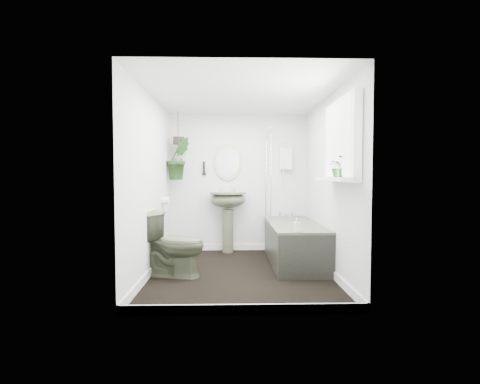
{
  "coord_description": "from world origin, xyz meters",
  "views": [
    {
      "loc": [
        -0.12,
        -4.49,
        1.26
      ],
      "look_at": [
        0.0,
        0.15,
        1.05
      ],
      "focal_mm": 26.0,
      "sensor_mm": 36.0,
      "label": 1
    }
  ],
  "objects": [
    {
      "name": "floor",
      "position": [
        0.0,
        0.0,
        -0.01
      ],
      "size": [
        2.3,
        2.8,
        0.02
      ],
      "primitive_type": "cube",
      "color": "black",
      "rests_on": "ground"
    },
    {
      "name": "oval_mirror",
      "position": [
        -0.17,
        1.37,
        1.5
      ],
      "size": [
        0.46,
        0.03,
        0.62
      ],
      "primitive_type": "ellipsoid",
      "color": "#C8BA8D",
      "rests_on": "wall_back"
    },
    {
      "name": "wall_left",
      "position": [
        -1.16,
        0.0,
        1.15
      ],
      "size": [
        0.02,
        2.8,
        2.3
      ],
      "primitive_type": "cube",
      "color": "white",
      "rests_on": "ground"
    },
    {
      "name": "wall_back",
      "position": [
        0.0,
        1.41,
        1.15
      ],
      "size": [
        2.3,
        0.02,
        2.3
      ],
      "primitive_type": "cube",
      "color": "white",
      "rests_on": "ground"
    },
    {
      "name": "wall_right",
      "position": [
        1.16,
        0.0,
        1.15
      ],
      "size": [
        0.02,
        2.8,
        2.3
      ],
      "primitive_type": "cube",
      "color": "white",
      "rests_on": "ground"
    },
    {
      "name": "skirting",
      "position": [
        0.0,
        0.0,
        0.05
      ],
      "size": [
        2.3,
        2.8,
        0.1
      ],
      "primitive_type": "cube",
      "color": "white",
      "rests_on": "floor"
    },
    {
      "name": "window_blinds",
      "position": [
        1.04,
        -0.7,
        1.65
      ],
      "size": [
        0.01,
        0.86,
        0.76
      ],
      "primitive_type": "cube",
      "color": "white",
      "rests_on": "wall_right"
    },
    {
      "name": "hanging_pot",
      "position": [
        -0.97,
        1.14,
        1.83
      ],
      "size": [
        0.16,
        0.16,
        0.12
      ],
      "primitive_type": "cylinder",
      "color": "#2E221B",
      "rests_on": "ceiling"
    },
    {
      "name": "pedestal_sink",
      "position": [
        -0.17,
        1.23,
        0.5
      ],
      "size": [
        0.65,
        0.57,
        1.0
      ],
      "primitive_type": null,
      "rotation": [
        0.0,
        0.0,
        -0.13
      ],
      "color": "#474D36",
      "rests_on": "floor"
    },
    {
      "name": "window_recess",
      "position": [
        1.09,
        -0.7,
        1.65
      ],
      "size": [
        0.08,
        1.0,
        0.9
      ],
      "primitive_type": "cube",
      "color": "white",
      "rests_on": "wall_right"
    },
    {
      "name": "hanging_plant",
      "position": [
        -0.97,
        1.14,
        1.55
      ],
      "size": [
        0.48,
        0.45,
        0.69
      ],
      "primitive_type": "imported",
      "rotation": [
        0.0,
        0.0,
        0.51
      ],
      "color": "black",
      "rests_on": "ceiling"
    },
    {
      "name": "bathtub",
      "position": [
        0.8,
        0.5,
        0.29
      ],
      "size": [
        0.72,
        1.72,
        0.58
      ],
      "primitive_type": null,
      "color": "#474D36",
      "rests_on": "floor"
    },
    {
      "name": "toilet",
      "position": [
        -0.85,
        -0.11,
        0.41
      ],
      "size": [
        0.89,
        0.65,
        0.82
      ],
      "primitive_type": "imported",
      "rotation": [
        0.0,
        0.0,
        1.3
      ],
      "color": "#474D36",
      "rests_on": "floor"
    },
    {
      "name": "soap_bottle",
      "position": [
        0.68,
        -0.29,
        0.67
      ],
      "size": [
        0.09,
        0.09,
        0.17
      ],
      "primitive_type": "imported",
      "rotation": [
        0.0,
        0.0,
        -0.17
      ],
      "color": "black",
      "rests_on": "bathtub"
    },
    {
      "name": "window_sill",
      "position": [
        1.02,
        -0.7,
        1.23
      ],
      "size": [
        0.18,
        1.0,
        0.04
      ],
      "primitive_type": "cube",
      "color": "white",
      "rests_on": "wall_right"
    },
    {
      "name": "wall_front",
      "position": [
        0.0,
        -1.41,
        1.15
      ],
      "size": [
        2.3,
        0.02,
        2.3
      ],
      "primitive_type": "cube",
      "color": "white",
      "rests_on": "ground"
    },
    {
      "name": "bath_screen",
      "position": [
        0.47,
        0.99,
        1.28
      ],
      "size": [
        0.04,
        0.72,
        1.4
      ],
      "primitive_type": null,
      "color": "silver",
      "rests_on": "bathtub"
    },
    {
      "name": "toilet_roll_holder",
      "position": [
        -1.1,
        0.7,
        0.9
      ],
      "size": [
        0.11,
        0.11,
        0.11
      ],
      "primitive_type": "cylinder",
      "rotation": [
        0.0,
        1.57,
        0.0
      ],
      "color": "white",
      "rests_on": "wall_left"
    },
    {
      "name": "wall_sconce",
      "position": [
        -0.57,
        1.36,
        1.4
      ],
      "size": [
        0.04,
        0.04,
        0.22
      ],
      "primitive_type": "cylinder",
      "color": "black",
      "rests_on": "wall_back"
    },
    {
      "name": "ceiling",
      "position": [
        0.0,
        0.0,
        2.31
      ],
      "size": [
        2.3,
        2.8,
        0.02
      ],
      "primitive_type": "cube",
      "color": "white",
      "rests_on": "ground"
    },
    {
      "name": "sill_plant",
      "position": [
        1.03,
        -0.82,
        1.36
      ],
      "size": [
        0.22,
        0.19,
        0.23
      ],
      "primitive_type": "imported",
      "rotation": [
        0.0,
        0.0,
        -0.09
      ],
      "color": "black",
      "rests_on": "window_sill"
    },
    {
      "name": "shower_box",
      "position": [
        0.8,
        1.34,
        1.55
      ],
      "size": [
        0.2,
        0.1,
        0.35
      ],
      "primitive_type": "cube",
      "color": "white",
      "rests_on": "wall_back"
    }
  ]
}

